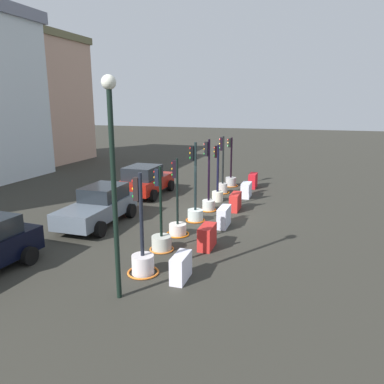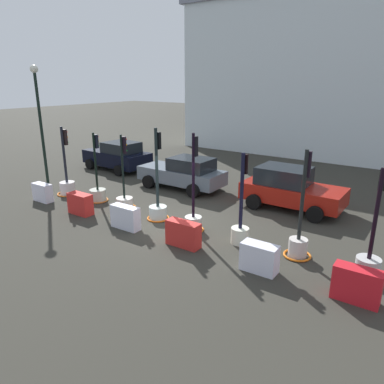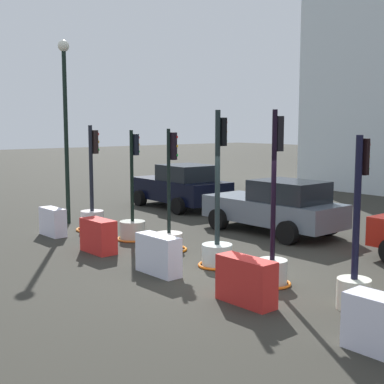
# 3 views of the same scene
# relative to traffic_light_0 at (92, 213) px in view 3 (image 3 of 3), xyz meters

# --- Properties ---
(ground_plane) EXTENTS (120.00, 120.00, 0.00)m
(ground_plane) POSITION_rel_traffic_light_0_xyz_m (6.47, -0.25, -0.53)
(ground_plane) COLOR #2F2E27
(traffic_light_0) EXTENTS (0.99, 0.99, 3.18)m
(traffic_light_0) POSITION_rel_traffic_light_0_xyz_m (0.00, 0.00, 0.00)
(traffic_light_0) COLOR silver
(traffic_light_0) RESTS_ON ground_plane
(traffic_light_1) EXTENTS (0.88, 0.88, 3.05)m
(traffic_light_1) POSITION_rel_traffic_light_0_xyz_m (1.92, 0.17, -0.09)
(traffic_light_1) COLOR #B4B6A8
(traffic_light_1) RESTS_ON ground_plane
(traffic_light_2) EXTENTS (0.93, 0.93, 3.10)m
(traffic_light_2) POSITION_rel_traffic_light_0_xyz_m (3.58, 0.17, -0.08)
(traffic_light_2) COLOR silver
(traffic_light_2) RESTS_ON ground_plane
(traffic_light_3) EXTENTS (0.87, 0.87, 3.52)m
(traffic_light_3) POSITION_rel_traffic_light_0_xyz_m (5.52, 0.05, 0.06)
(traffic_light_3) COLOR silver
(traffic_light_3) RESTS_ON ground_plane
(traffic_light_4) EXTENTS (0.77, 0.77, 3.49)m
(traffic_light_4) POSITION_rel_traffic_light_0_xyz_m (7.28, -0.08, 0.07)
(traffic_light_4) COLOR beige
(traffic_light_4) RESTS_ON ground_plane
(traffic_light_5) EXTENTS (0.59, 0.59, 3.03)m
(traffic_light_5) POSITION_rel_traffic_light_0_xyz_m (9.14, -0.05, 0.11)
(traffic_light_5) COLOR silver
(traffic_light_5) RESTS_ON ground_plane
(construction_barrier_0) EXTENTS (0.98, 0.41, 0.81)m
(construction_barrier_0) POSITION_rel_traffic_light_0_xyz_m (-0.04, -1.27, -0.12)
(construction_barrier_0) COLOR white
(construction_barrier_0) RESTS_ON ground_plane
(construction_barrier_1) EXTENTS (1.06, 0.48, 0.84)m
(construction_barrier_1) POSITION_rel_traffic_light_0_xyz_m (2.62, -1.33, -0.10)
(construction_barrier_1) COLOR red
(construction_barrier_1) RESTS_ON ground_plane
(construction_barrier_2) EXTENTS (1.16, 0.41, 0.85)m
(construction_barrier_2) POSITION_rel_traffic_light_0_xyz_m (5.17, -1.35, -0.10)
(construction_barrier_2) COLOR silver
(construction_barrier_2) RESTS_ON ground_plane
(construction_barrier_3) EXTENTS (1.17, 0.43, 0.84)m
(construction_barrier_3) POSITION_rel_traffic_light_0_xyz_m (7.75, -1.32, -0.11)
(construction_barrier_3) COLOR red
(construction_barrier_3) RESTS_ON ground_plane
(construction_barrier_4) EXTENTS (1.03, 0.49, 0.82)m
(construction_barrier_4) POSITION_rel_traffic_light_0_xyz_m (10.45, -1.38, -0.12)
(construction_barrier_4) COLOR silver
(construction_barrier_4) RESTS_ON ground_plane
(car_black_sedan) EXTENTS (4.29, 2.43, 1.68)m
(car_black_sedan) POSITION_rel_traffic_light_0_xyz_m (-1.71, 4.86, 0.30)
(car_black_sedan) COLOR black
(car_black_sedan) RESTS_ON ground_plane
(car_grey_saloon) EXTENTS (4.37, 2.12, 1.60)m
(car_grey_saloon) POSITION_rel_traffic_light_0_xyz_m (3.89, 3.91, 0.27)
(car_grey_saloon) COLOR slate
(car_grey_saloon) RESTS_ON ground_plane
(street_lamp_post) EXTENTS (0.36, 0.36, 5.82)m
(street_lamp_post) POSITION_rel_traffic_light_0_xyz_m (-1.52, -0.02, 3.15)
(street_lamp_post) COLOR black
(street_lamp_post) RESTS_ON ground_plane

